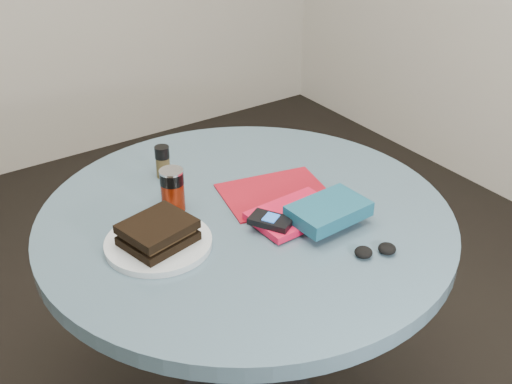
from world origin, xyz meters
TOP-DOWN VIEW (x-y plane):
  - table at (0.00, 0.00)m, footprint 1.00×1.00m
  - plate at (-0.23, -0.00)m, footprint 0.28×0.28m
  - sandwich at (-0.24, -0.01)m, footprint 0.17×0.15m
  - soda_can at (-0.13, 0.11)m, footprint 0.07×0.07m
  - pepper_grinder at (-0.08, 0.28)m, footprint 0.04×0.04m
  - magazine at (0.11, 0.03)m, footprint 0.30×0.25m
  - red_book at (0.08, -0.08)m, footprint 0.21×0.14m
  - novel at (0.13, -0.15)m, footprint 0.18×0.12m
  - mp3_player at (0.00, -0.10)m, footprint 0.09×0.11m
  - headphones at (0.14, -0.30)m, footprint 0.10×0.07m

SIDE VIEW (x-z plane):
  - table at x=0.00m, z-range 0.21..0.96m
  - magazine at x=0.11m, z-range 0.75..0.75m
  - plate at x=-0.23m, z-range 0.75..0.77m
  - headphones at x=0.14m, z-range 0.75..0.77m
  - red_book at x=0.08m, z-range 0.75..0.77m
  - mp3_player at x=0.00m, z-range 0.77..0.79m
  - novel at x=0.13m, z-range 0.77..0.81m
  - sandwich at x=-0.24m, z-range 0.77..0.82m
  - pepper_grinder at x=-0.08m, z-range 0.75..0.84m
  - soda_can at x=-0.13m, z-range 0.75..0.86m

